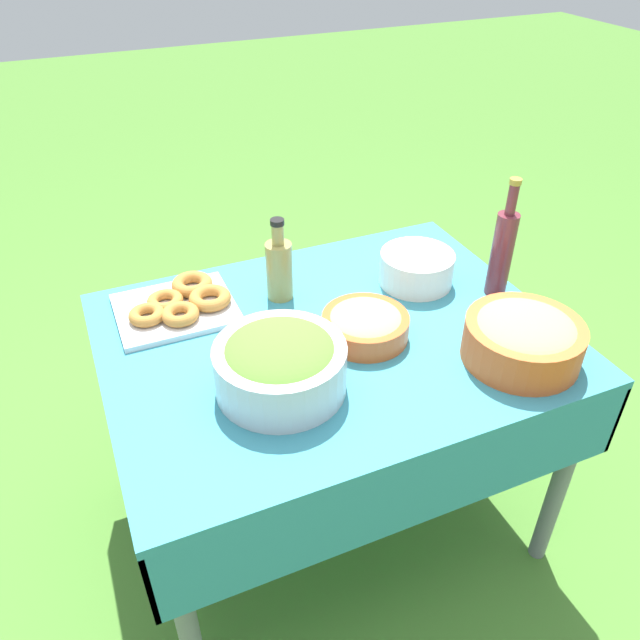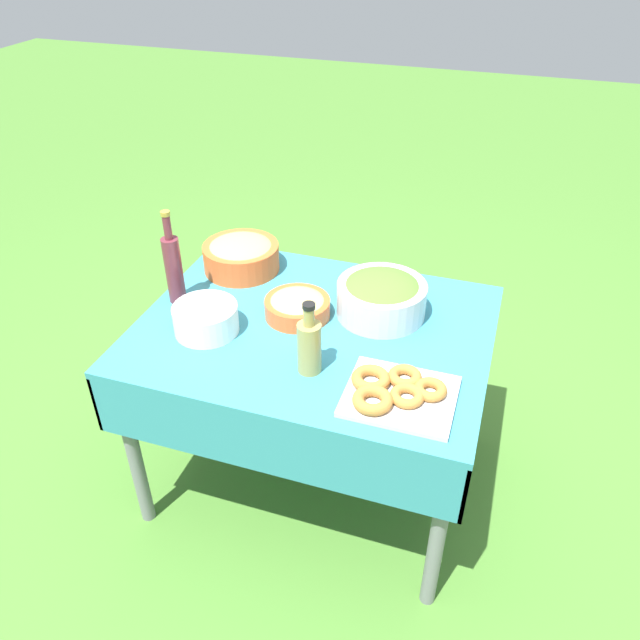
{
  "view_description": "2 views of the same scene",
  "coord_description": "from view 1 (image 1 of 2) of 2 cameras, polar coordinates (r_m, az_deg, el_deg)",
  "views": [
    {
      "loc": [
        -0.55,
        -1.2,
        1.72
      ],
      "look_at": [
        -0.04,
        -0.01,
        0.8
      ],
      "focal_mm": 35.0,
      "sensor_mm": 36.0,
      "label": 1
    },
    {
      "loc": [
        -0.56,
        1.63,
        1.96
      ],
      "look_at": [
        -0.04,
        0.05,
        0.8
      ],
      "focal_mm": 35.0,
      "sensor_mm": 36.0,
      "label": 2
    }
  ],
  "objects": [
    {
      "name": "salad_bowl",
      "position": [
        1.44,
        -3.66,
        -4.0
      ],
      "size": [
        0.31,
        0.31,
        0.14
      ],
      "color": "silver",
      "rests_on": "picnic_table"
    },
    {
      "name": "donut_platter",
      "position": [
        1.76,
        -12.67,
        1.43
      ],
      "size": [
        0.33,
        0.28,
        0.05
      ],
      "color": "silver",
      "rests_on": "picnic_table"
    },
    {
      "name": "olive_oil_bottle",
      "position": [
        1.75,
        -3.75,
        4.8
      ],
      "size": [
        0.07,
        0.07,
        0.24
      ],
      "color": "#998E4C",
      "rests_on": "picnic_table"
    },
    {
      "name": "wine_bottle",
      "position": [
        1.82,
        16.26,
        6.19
      ],
      "size": [
        0.06,
        0.06,
        0.35
      ],
      "color": "maroon",
      "rests_on": "picnic_table"
    },
    {
      "name": "plate_stack",
      "position": [
        1.85,
        8.81,
        4.7
      ],
      "size": [
        0.22,
        0.22,
        0.1
      ],
      "color": "white",
      "rests_on": "picnic_table"
    },
    {
      "name": "pasta_bowl",
      "position": [
        1.62,
        4.16,
        -0.36
      ],
      "size": [
        0.23,
        0.23,
        0.08
      ],
      "color": "#E05B28",
      "rests_on": "picnic_table"
    },
    {
      "name": "bread_bowl",
      "position": [
        1.61,
        18.1,
        -1.52
      ],
      "size": [
        0.29,
        0.29,
        0.12
      ],
      "color": "#E05B28",
      "rests_on": "picnic_table"
    },
    {
      "name": "ground_plane",
      "position": [
        2.17,
        0.87,
        -17.02
      ],
      "size": [
        14.0,
        14.0,
        0.0
      ],
      "primitive_type": "plane",
      "color": "#477A2D"
    },
    {
      "name": "picnic_table",
      "position": [
        1.71,
        1.06,
        -4.03
      ],
      "size": [
        1.18,
        0.92,
        0.74
      ],
      "color": "teal",
      "rests_on": "ground_plane"
    }
  ]
}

